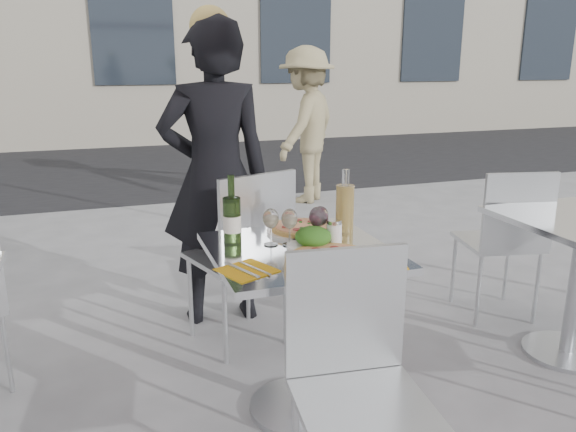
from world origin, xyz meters
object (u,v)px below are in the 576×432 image
object	(u,v)px
chair_near	(355,368)
pizza_far	(301,229)
side_chair_rfar	(506,233)
wine_bottle	(232,218)
woman_diner	(215,176)
napkin_right	(380,261)
salad_plate	(313,239)
wineglass_red_a	(320,217)
sugar_shaker	(334,232)
carafe	(345,208)
napkin_left	(247,270)
main_table	(300,296)
wineglass_white_b	(289,220)
pedestrian_b	(306,126)
wineglass_white_a	(271,220)
pizza_near	(332,258)
chair_far	(246,246)
wineglass_red_b	(317,218)

from	to	relation	value
chair_near	pizza_far	size ratio (longest dim) A/B	2.92
side_chair_rfar	wine_bottle	size ratio (longest dim) A/B	3.09
woman_diner	napkin_right	size ratio (longest dim) A/B	7.81
salad_plate	wine_bottle	xyz separation A→B (m)	(-0.31, 0.14, 0.08)
salad_plate	wineglass_red_a	world-z (taller)	wineglass_red_a
chair_near	sugar_shaker	size ratio (longest dim) A/B	8.50
carafe	napkin_left	size ratio (longest dim) A/B	1.23
sugar_shaker	napkin_left	bearing A→B (deg)	-157.21
main_table	sugar_shaker	bearing A→B (deg)	1.81
chair_near	napkin_left	bearing A→B (deg)	126.62
main_table	sugar_shaker	size ratio (longest dim) A/B	7.01
carafe	wineglass_white_b	xyz separation A→B (m)	(-0.28, -0.08, -0.01)
main_table	napkin_left	xyz separation A→B (m)	(-0.27, -0.17, 0.21)
wineglass_white_b	wineglass_red_a	distance (m)	0.14
salad_plate	pizza_far	bearing A→B (deg)	83.50
pizza_far	carafe	distance (m)	0.22
chair_near	pedestrian_b	size ratio (longest dim) A/B	0.55
wineglass_white_b	napkin_right	distance (m)	0.42
main_table	carafe	xyz separation A→B (m)	(0.26, 0.13, 0.33)
pedestrian_b	side_chair_rfar	bearing A→B (deg)	43.99
salad_plate	sugar_shaker	size ratio (longest dim) A/B	2.06
pedestrian_b	wine_bottle	world-z (taller)	pedestrian_b
woman_diner	napkin_left	size ratio (longest dim) A/B	7.34
carafe	wineglass_white_a	world-z (taller)	carafe
side_chair_rfar	pizza_near	world-z (taller)	side_chair_rfar
pedestrian_b	wine_bottle	bearing A→B (deg)	18.09
salad_plate	wine_bottle	size ratio (longest dim) A/B	0.75
sugar_shaker	main_table	bearing A→B (deg)	-178.19
chair_far	woman_diner	size ratio (longest dim) A/B	0.56
wineglass_white_b	chair_near	bearing A→B (deg)	-89.88
side_chair_rfar	wineglass_white_b	size ratio (longest dim) A/B	5.80
woman_diner	napkin_left	xyz separation A→B (m)	(-0.14, -1.22, -0.11)
salad_plate	woman_diner	bearing A→B (deg)	100.46
chair_near	pizza_near	bearing A→B (deg)	83.45
chair_far	woman_diner	world-z (taller)	woman_diner
salad_plate	wineglass_white_b	xyz separation A→B (m)	(-0.09, 0.05, 0.07)
pedestrian_b	sugar_shaker	distance (m)	3.84
salad_plate	wineglass_red_b	distance (m)	0.09
sugar_shaker	wineglass_red_b	xyz separation A→B (m)	(-0.06, 0.04, 0.06)
main_table	wineglass_red_b	bearing A→B (deg)	27.15
carafe	wineglass_red_b	world-z (taller)	carafe
wineglass_white_a	wineglass_red_a	xyz separation A→B (m)	(0.21, -0.03, 0.00)
wineglass_white_a	wineglass_white_b	world-z (taller)	same
pizza_near	wineglass_white_b	bearing A→B (deg)	112.53
wineglass_red_b	wine_bottle	bearing A→B (deg)	163.68
pizza_near	wineglass_red_a	bearing A→B (deg)	79.83
sugar_shaker	napkin_right	bearing A→B (deg)	-72.25
wineglass_white_a	wineglass_red_b	size ratio (longest dim) A/B	1.00
main_table	wineglass_red_a	xyz separation A→B (m)	(0.11, 0.05, 0.32)
wineglass_red_b	side_chair_rfar	bearing A→B (deg)	17.24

